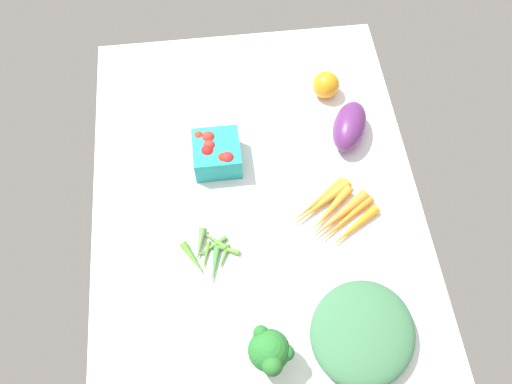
% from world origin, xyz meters
% --- Properties ---
extents(tablecloth, '(1.04, 0.76, 0.02)m').
position_xyz_m(tablecloth, '(0.00, 0.00, 0.01)').
color(tablecloth, white).
rests_on(tablecloth, ground).
extents(berry_basket, '(0.11, 0.11, 0.08)m').
position_xyz_m(berry_basket, '(0.11, 0.08, 0.06)').
color(berry_basket, teal).
rests_on(berry_basket, tablecloth).
extents(okra_pile, '(0.15, 0.13, 0.02)m').
position_xyz_m(okra_pile, '(-0.13, 0.12, 0.03)').
color(okra_pile, '#568337').
rests_on(okra_pile, tablecloth).
extents(broccoli_head, '(0.10, 0.09, 0.12)m').
position_xyz_m(broccoli_head, '(-0.38, 0.02, 0.10)').
color(broccoli_head, '#93D276').
rests_on(broccoli_head, tablecloth).
extents(carrot_bunch, '(0.19, 0.22, 0.03)m').
position_xyz_m(carrot_bunch, '(-0.07, -0.17, 0.03)').
color(carrot_bunch, orange).
rests_on(carrot_bunch, tablecloth).
extents(leafy_greens_clump, '(0.30, 0.30, 0.06)m').
position_xyz_m(leafy_greens_clump, '(-0.35, -0.17, 0.05)').
color(leafy_greens_clump, '#3B7149').
rests_on(leafy_greens_clump, tablecloth).
extents(heirloom_tomato_orange, '(0.07, 0.07, 0.07)m').
position_xyz_m(heirloom_tomato_orange, '(0.28, -0.21, 0.05)').
color(heirloom_tomato_orange, orange).
rests_on(heirloom_tomato_orange, tablecloth).
extents(eggplant, '(0.16, 0.13, 0.08)m').
position_xyz_m(eggplant, '(0.15, -0.25, 0.06)').
color(eggplant, '#5B2764').
rests_on(eggplant, tablecloth).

